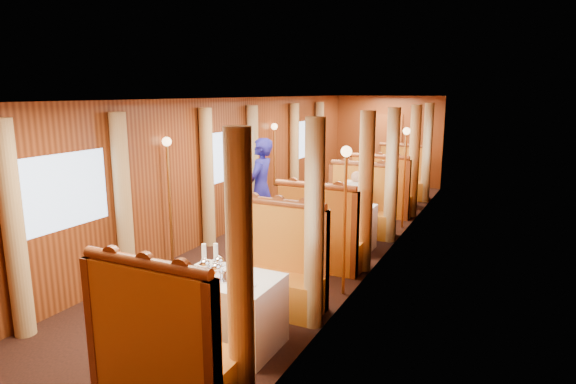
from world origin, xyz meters
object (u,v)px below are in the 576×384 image
Objects in this scene: rose_vase_mid at (340,195)px; passenger at (355,197)px; banquette_mid_fwd at (318,241)px; banquette_mid_aft at (359,211)px; banquette_far_aft at (401,181)px; teapot_right at (216,274)px; table_mid at (341,227)px; banquette_far_fwd at (380,196)px; rose_vase_far at (391,166)px; steward at (261,189)px; banquette_near_fwd at (164,354)px; fruit_plate at (246,283)px; banquette_near_aft at (273,274)px; teapot_back at (219,267)px; tea_tray at (218,276)px; table_far at (391,190)px; table_near at (228,311)px; teapot_left at (205,270)px.

passenger is at bearing 88.16° from rose_vase_mid.
banquette_mid_fwd and banquette_mid_aft have the same top height.
teapot_right is at bearing -90.38° from banquette_far_aft.
banquette_far_fwd is at bearing 90.00° from table_mid.
banquette_mid_fwd is 3.72× the size of rose_vase_far.
steward reaches higher than rose_vase_mid.
rose_vase_mid is at bearing 90.32° from banquette_near_fwd.
banquette_near_aft is at bearing 104.01° from fruit_plate.
passenger reaches higher than fruit_plate.
rose_vase_mid is (-0.30, 3.57, 0.16)m from fruit_plate.
banquette_near_aft is 1.06m from teapot_back.
banquette_far_aft is (0.00, 4.51, 0.05)m from table_mid.
steward reaches higher than tea_tray.
passenger is at bearing 93.66° from fruit_plate.
teapot_back is at bearing -91.76° from passenger.
passenger reaches higher than tea_tray.
banquette_mid_aft is at bearing -90.00° from banquette_far_aft.
table_far is at bearing 90.00° from banquette_near_aft.
banquette_near_fwd is at bearing -90.00° from banquette_mid_aft.
banquette_near_fwd is at bearing 13.90° from steward.
passenger reaches higher than teapot_back.
banquette_near_fwd is 7.00m from banquette_far_fwd.
rose_vase_far is at bearing 90.45° from banquette_mid_fwd.
banquette_mid_aft is (0.00, 2.03, 0.00)m from banquette_mid_fwd.
teapot_back is (-0.13, -5.94, 0.40)m from banquette_far_fwd.
table_mid and table_far have the same top height.
steward is (-1.51, -0.03, 0.53)m from table_mid.
table_near is 1.00× the size of table_mid.
banquette_mid_fwd is 7.94× the size of teapot_right.
teapot_right is 0.96× the size of teapot_back.
steward is 2.39× the size of passenger.
banquette_near_fwd is at bearing -90.00° from table_mid.
teapot_left is at bearing -100.48° from banquette_near_aft.
teapot_right is at bearing -90.45° from rose_vase_mid.
teapot_back is 3.70m from steward.
table_near is 7.00m from rose_vase_far.
rose_vase_mid is at bearing 88.71° from teapot_left.
banquette_near_fwd is 4.51m from table_mid.
teapot_back reaches higher than table_far.
banquette_near_fwd reaches higher than fruit_plate.
teapot_back reaches higher than teapot_right.
table_near is at bearing -89.59° from rose_vase_mid.
tea_tray is at bearing -92.03° from banquette_mid_fwd.
banquette_far_aft is at bearing 89.68° from rose_vase_mid.
table_mid is at bearing 86.41° from steward.
teapot_back is at bearing -91.65° from banquette_mid_aft.
teapot_left is at bearing -91.38° from rose_vase_far.
banquette_mid_aft is at bearing 90.00° from table_mid.
table_far is at bearing 90.00° from banquette_near_fwd.
banquette_near_aft is 3.50m from banquette_mid_aft.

